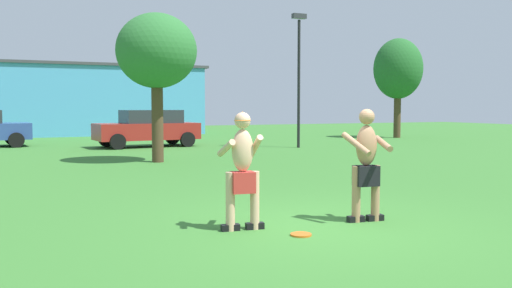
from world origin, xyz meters
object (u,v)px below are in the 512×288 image
(frisbee, at_px, (301,235))
(tree_right_field, at_px, (157,52))
(player_in_black, at_px, (366,162))
(tree_left_field, at_px, (398,69))
(lamp_post, at_px, (299,66))
(car_red_mid_lot, at_px, (148,128))
(player_with_cap, at_px, (242,166))

(frisbee, xyz_separation_m, tree_right_field, (0.61, 10.31, 3.39))
(player_in_black, relative_size, tree_right_field, 0.37)
(tree_left_field, bearing_deg, lamp_post, -154.02)
(car_red_mid_lot, bearing_deg, player_with_cap, -98.40)
(player_with_cap, xyz_separation_m, frisbee, (0.59, -0.64, -0.90))
(tree_left_field, height_order, tree_right_field, tree_left_field)
(car_red_mid_lot, bearing_deg, tree_left_field, 4.17)
(lamp_post, distance_m, tree_left_field, 9.42)
(tree_left_field, xyz_separation_m, tree_right_field, (-15.32, -7.55, -0.36))
(player_in_black, bearing_deg, frisbee, -163.60)
(lamp_post, xyz_separation_m, tree_left_field, (8.46, 4.12, 0.33))
(tree_left_field, bearing_deg, player_with_cap, -133.81)
(car_red_mid_lot, xyz_separation_m, tree_right_field, (-1.19, -6.52, 2.57))
(player_with_cap, height_order, player_in_black, player_in_black)
(frisbee, bearing_deg, lamp_post, 61.46)
(frisbee, distance_m, tree_right_field, 10.87)
(player_with_cap, height_order, tree_right_field, tree_right_field)
(frisbee, height_order, lamp_post, lamp_post)
(player_with_cap, distance_m, lamp_post, 15.59)
(player_with_cap, relative_size, car_red_mid_lot, 0.38)
(car_red_mid_lot, bearing_deg, lamp_post, -28.60)
(tree_left_field, bearing_deg, car_red_mid_lot, -175.83)
(lamp_post, bearing_deg, car_red_mid_lot, 151.40)
(frisbee, distance_m, tree_left_field, 24.23)
(player_with_cap, height_order, tree_left_field, tree_left_field)
(player_with_cap, height_order, car_red_mid_lot, player_with_cap)
(player_in_black, distance_m, frisbee, 1.65)
(player_with_cap, distance_m, tree_right_field, 10.06)
(lamp_post, distance_m, tree_right_field, 7.67)
(frisbee, height_order, tree_right_field, tree_right_field)
(tree_right_field, bearing_deg, player_with_cap, -97.05)
(frisbee, bearing_deg, tree_left_field, 48.27)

